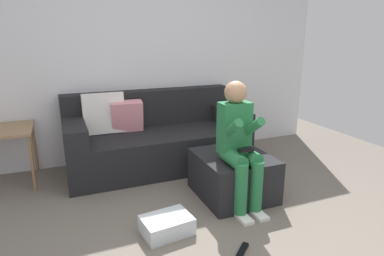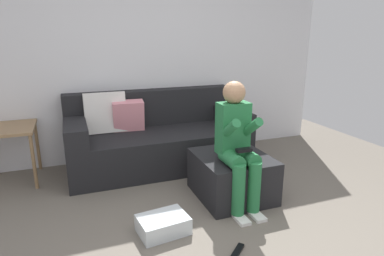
{
  "view_description": "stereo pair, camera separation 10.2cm",
  "coord_description": "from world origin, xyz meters",
  "views": [
    {
      "loc": [
        -1.07,
        -1.74,
        1.57
      ],
      "look_at": [
        0.22,
        1.41,
        0.6
      ],
      "focal_mm": 30.81,
      "sensor_mm": 36.0,
      "label": 1
    },
    {
      "loc": [
        -0.98,
        -1.78,
        1.57
      ],
      "look_at": [
        0.22,
        1.41,
        0.6
      ],
      "focal_mm": 30.81,
      "sensor_mm": 36.0,
      "label": 2
    }
  ],
  "objects": [
    {
      "name": "couch_sectional",
      "position": [
        -0.03,
        1.97,
        0.34
      ],
      "size": [
        2.13,
        0.92,
        0.93
      ],
      "color": "black",
      "rests_on": "ground_plane"
    },
    {
      "name": "side_table",
      "position": [
        -1.63,
        2.05,
        0.53
      ],
      "size": [
        0.54,
        0.62,
        0.62
      ],
      "color": "olive",
      "rests_on": "ground_plane"
    },
    {
      "name": "person_seated",
      "position": [
        0.4,
        0.71,
        0.63
      ],
      "size": [
        0.3,
        0.56,
        1.17
      ],
      "color": "#26723F",
      "rests_on": "ground_plane"
    },
    {
      "name": "remote_near_ottoman",
      "position": [
        0.08,
        0.07,
        0.01
      ],
      "size": [
        0.17,
        0.16,
        0.02
      ],
      "primitive_type": "cube",
      "rotation": [
        0.0,
        0.0,
        0.74
      ],
      "color": "black",
      "rests_on": "ground_plane"
    },
    {
      "name": "ottoman",
      "position": [
        0.46,
        0.91,
        0.21
      ],
      "size": [
        0.68,
        0.74,
        0.43
      ],
      "primitive_type": "cube",
      "color": "black",
      "rests_on": "ground_plane"
    },
    {
      "name": "storage_bin",
      "position": [
        -0.36,
        0.52,
        0.07
      ],
      "size": [
        0.43,
        0.33,
        0.14
      ],
      "primitive_type": "cube",
      "rotation": [
        0.0,
        0.0,
        0.12
      ],
      "color": "silver",
      "rests_on": "ground_plane"
    },
    {
      "name": "wall_back",
      "position": [
        0.0,
        2.42,
        1.21
      ],
      "size": [
        4.92,
        0.1,
        2.42
      ],
      "primitive_type": "cube",
      "color": "silver",
      "rests_on": "ground_plane"
    }
  ]
}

